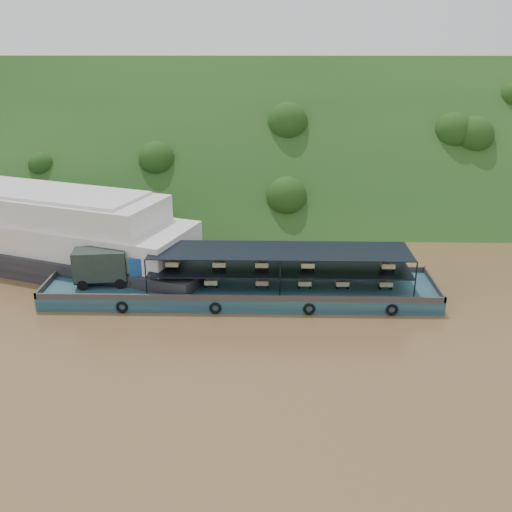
{
  "coord_description": "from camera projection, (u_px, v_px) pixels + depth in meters",
  "views": [
    {
      "loc": [
        -0.87,
        -46.18,
        22.08
      ],
      "look_at": [
        -2.0,
        3.0,
        3.2
      ],
      "focal_mm": 40.0,
      "sensor_mm": 36.0,
      "label": 1
    }
  ],
  "objects": [
    {
      "name": "hillside",
      "position": [
        275.0,
        197.0,
        84.6
      ],
      "size": [
        140.0,
        39.6,
        39.6
      ],
      "primitive_type": "cube",
      "rotation": [
        0.79,
        0.0,
        0.0
      ],
      "color": "#173613",
      "rests_on": "ground"
    },
    {
      "name": "cargo_barge",
      "position": [
        230.0,
        285.0,
        51.56
      ],
      "size": [
        35.0,
        7.18,
        4.55
      ],
      "color": "#142B46",
      "rests_on": "ground"
    },
    {
      "name": "passenger_ferry",
      "position": [
        39.0,
        231.0,
        58.78
      ],
      "size": [
        40.01,
        22.19,
        7.9
      ],
      "rotation": [
        0.0,
        0.0,
        -0.34
      ],
      "color": "black",
      "rests_on": "ground"
    },
    {
      "name": "ground",
      "position": [
        278.0,
        301.0,
        51.0
      ],
      "size": [
        160.0,
        160.0,
        0.0
      ],
      "primitive_type": "plane",
      "color": "brown",
      "rests_on": "ground"
    }
  ]
}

